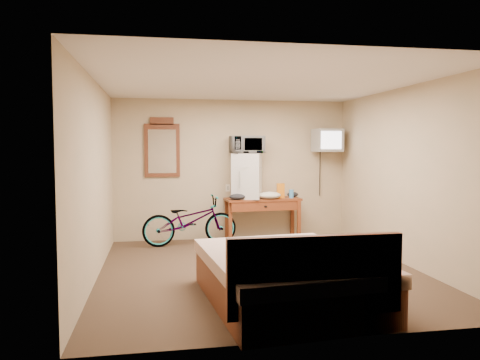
{
  "coord_description": "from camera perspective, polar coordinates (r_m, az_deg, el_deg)",
  "views": [
    {
      "loc": [
        -1.33,
        -6.04,
        1.65
      ],
      "look_at": [
        -0.17,
        0.54,
        1.18
      ],
      "focal_mm": 35.0,
      "sensor_mm": 36.0,
      "label": 1
    }
  ],
  "objects": [
    {
      "name": "room",
      "position": [
        6.2,
        2.38,
        0.28
      ],
      "size": [
        4.6,
        4.64,
        2.5
      ],
      "color": "#493124",
      "rests_on": "ground"
    },
    {
      "name": "crt_television",
      "position": [
        8.61,
        10.59,
        4.78
      ],
      "size": [
        0.5,
        0.59,
        0.41
      ],
      "color": "black",
      "rests_on": "room"
    },
    {
      "name": "mini_fridge",
      "position": [
        8.24,
        0.85,
        0.49
      ],
      "size": [
        0.61,
        0.6,
        0.8
      ],
      "color": "silver",
      "rests_on": "desk"
    },
    {
      "name": "bed",
      "position": [
        5.04,
        5.78,
        -11.66
      ],
      "size": [
        1.79,
        2.26,
        0.9
      ],
      "color": "brown",
      "rests_on": "floor"
    },
    {
      "name": "snack_bag",
      "position": [
        8.37,
        4.97,
        -1.31
      ],
      "size": [
        0.13,
        0.08,
        0.26
      ],
      "primitive_type": "cube",
      "rotation": [
        0.0,
        0.0,
        -0.0
      ],
      "color": "orange",
      "rests_on": "desk"
    },
    {
      "name": "wall_mirror",
      "position": [
        8.31,
        -9.47,
        3.85
      ],
      "size": [
        0.61,
        0.04,
        1.04
      ],
      "color": "brown",
      "rests_on": "room"
    },
    {
      "name": "cloth_dark_b",
      "position": [
        8.55,
        6.44,
        -1.77
      ],
      "size": [
        0.2,
        0.17,
        0.09
      ],
      "primitive_type": "ellipsoid",
      "color": "black",
      "rests_on": "desk"
    },
    {
      "name": "cloth_dark_a",
      "position": [
        8.04,
        -0.33,
        -2.06
      ],
      "size": [
        0.28,
        0.21,
        0.1
      ],
      "primitive_type": "ellipsoid",
      "color": "black",
      "rests_on": "desk"
    },
    {
      "name": "microwave",
      "position": [
        8.22,
        0.85,
        4.33
      ],
      "size": [
        0.6,
        0.44,
        0.31
      ],
      "primitive_type": "imported",
      "rotation": [
        0.0,
        0.0,
        0.12
      ],
      "color": "silver",
      "rests_on": "mini_fridge"
    },
    {
      "name": "desk",
      "position": [
        8.31,
        2.81,
        -3.08
      ],
      "size": [
        1.35,
        0.58,
        0.75
      ],
      "color": "maroon",
      "rests_on": "floor"
    },
    {
      "name": "blue_cup",
      "position": [
        8.41,
        6.28,
        -1.67
      ],
      "size": [
        0.08,
        0.08,
        0.15
      ],
      "primitive_type": "cylinder",
      "color": "#4395E4",
      "rests_on": "desk"
    },
    {
      "name": "bicycle",
      "position": [
        7.95,
        -6.13,
        -4.95
      ],
      "size": [
        1.64,
        0.7,
        0.84
      ],
      "primitive_type": "imported",
      "rotation": [
        0.0,
        0.0,
        1.66
      ],
      "color": "black",
      "rests_on": "floor"
    },
    {
      "name": "cloth_cream",
      "position": [
        8.21,
        3.63,
        -1.87
      ],
      "size": [
        0.4,
        0.31,
        0.12
      ],
      "primitive_type": "ellipsoid",
      "color": "silver",
      "rests_on": "desk"
    }
  ]
}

